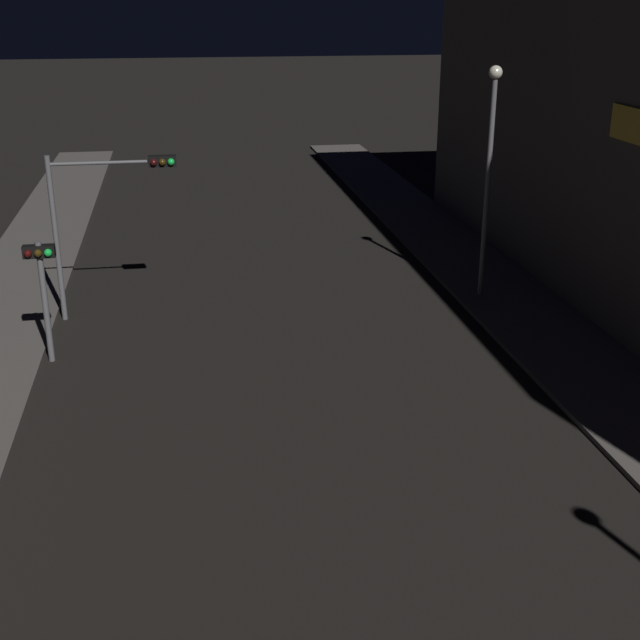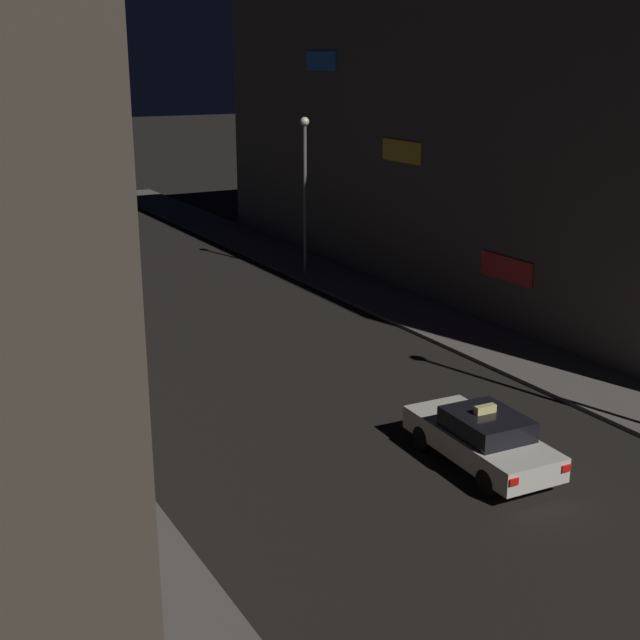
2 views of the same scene
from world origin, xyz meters
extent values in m
cube|color=#5B5651|center=(7.87, 29.13, 0.06)|extent=(3.25, 62.26, 0.13)
cube|color=yellow|center=(9.46, 26.09, 5.99)|extent=(0.08, 2.80, 0.90)
cylinder|color=slate|center=(-6.00, 30.53, 2.47)|extent=(0.16, 0.16, 4.94)
cylinder|color=slate|center=(-4.40, 30.53, 4.69)|extent=(3.21, 0.10, 0.10)
cube|color=black|center=(-2.79, 30.53, 4.69)|extent=(0.80, 0.28, 0.32)
sphere|color=#3F0C0C|center=(-3.04, 30.36, 4.69)|extent=(0.20, 0.20, 0.20)
sphere|color=#3F2D0C|center=(-2.79, 30.36, 4.69)|extent=(0.20, 0.20, 0.20)
sphere|color=#19E54C|center=(-2.54, 30.36, 4.69)|extent=(0.20, 0.20, 0.20)
cylinder|color=slate|center=(-6.00, 27.33, 1.65)|extent=(0.16, 0.16, 3.30)
cube|color=black|center=(-6.00, 27.33, 3.05)|extent=(0.80, 0.28, 0.32)
sphere|color=#3F0C0C|center=(-6.25, 27.16, 3.05)|extent=(0.20, 0.20, 0.20)
sphere|color=#3F2D0C|center=(-6.00, 27.16, 3.05)|extent=(0.20, 0.20, 0.20)
sphere|color=#19E54C|center=(-5.75, 27.16, 3.05)|extent=(0.20, 0.20, 0.20)
cylinder|color=slate|center=(7.05, 30.25, 3.49)|extent=(0.16, 0.16, 6.73)
sphere|color=#EAE5C6|center=(7.05, 30.25, 7.06)|extent=(0.41, 0.41, 0.41)
camera|label=1|loc=(-2.40, 5.52, 9.14)|focal=47.66mm
camera|label=2|loc=(-11.50, -4.29, 9.65)|focal=48.27mm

